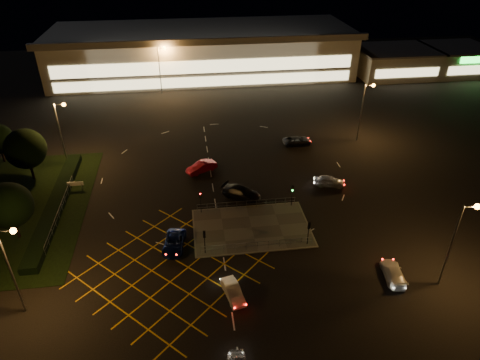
{
  "coord_description": "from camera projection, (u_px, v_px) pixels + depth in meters",
  "views": [
    {
      "loc": [
        -5.07,
        -43.57,
        32.75
      ],
      "look_at": [
        1.68,
        6.28,
        2.0
      ],
      "focal_mm": 32.0,
      "sensor_mm": 36.0,
      "label": 1
    }
  ],
  "objects": [
    {
      "name": "car_queue_white",
      "position": [
        233.0,
        292.0,
        43.09
      ],
      "size": [
        2.29,
        4.25,
        1.33
      ],
      "primitive_type": "imported",
      "rotation": [
        0.0,
        0.0,
        0.23
      ],
      "color": "silver",
      "rests_on": "ground"
    },
    {
      "name": "streetlight_nw",
      "position": [
        62.0,
        125.0,
        63.6
      ],
      "size": [
        1.78,
        0.56,
        10.03
      ],
      "color": "slate",
      "rests_on": "ground"
    },
    {
      "name": "hedge",
      "position": [
        56.0,
        204.0,
        56.68
      ],
      "size": [
        2.0,
        26.0,
        1.0
      ],
      "primitive_type": "cube",
      "color": "black",
      "rests_on": "ground"
    },
    {
      "name": "streetlight_ne",
      "position": [
        365.0,
        104.0,
        70.78
      ],
      "size": [
        1.78,
        0.56,
        10.03
      ],
      "color": "slate",
      "rests_on": "ground"
    },
    {
      "name": "tree_c",
      "position": [
        25.0,
        149.0,
        60.55
      ],
      "size": [
        5.76,
        5.76,
        7.84
      ],
      "color": "black",
      "rests_on": "ground"
    },
    {
      "name": "streetlight_far_left",
      "position": [
        161.0,
        64.0,
        90.56
      ],
      "size": [
        1.78,
        0.56,
        10.03
      ],
      "color": "slate",
      "rests_on": "ground"
    },
    {
      "name": "streetlight_se",
      "position": [
        459.0,
        234.0,
        41.58
      ],
      "size": [
        1.78,
        0.56,
        10.03
      ],
      "color": "slate",
      "rests_on": "ground"
    },
    {
      "name": "signal_se",
      "position": [
        309.0,
        229.0,
        49.12
      ],
      "size": [
        0.28,
        0.3,
        3.15
      ],
      "rotation": [
        0.0,
        0.0,
        3.14
      ],
      "color": "black",
      "rests_on": "pedestrian_island"
    },
    {
      "name": "pedestrian_island",
      "position": [
        252.0,
        228.0,
        53.01
      ],
      "size": [
        14.0,
        9.0,
        0.12
      ],
      "primitive_type": "cube",
      "color": "#4C4944",
      "rests_on": "ground"
    },
    {
      "name": "car_approach_white",
      "position": [
        393.0,
        273.0,
        45.36
      ],
      "size": [
        2.57,
        4.9,
        1.35
      ],
      "primitive_type": "imported",
      "rotation": [
        0.0,
        0.0,
        2.99
      ],
      "color": "#BBBBBB",
      "rests_on": "ground"
    },
    {
      "name": "car_right_silver",
      "position": [
        329.0,
        181.0,
        61.1
      ],
      "size": [
        4.7,
        2.93,
        1.49
      ],
      "primitive_type": "imported",
      "rotation": [
        0.0,
        0.0,
        1.28
      ],
      "color": "silver",
      "rests_on": "ground"
    },
    {
      "name": "car_east_grey",
      "position": [
        297.0,
        141.0,
        72.38
      ],
      "size": [
        5.05,
        2.55,
        1.37
      ],
      "primitive_type": "imported",
      "rotation": [
        0.0,
        0.0,
        1.63
      ],
      "color": "black",
      "rests_on": "ground"
    },
    {
      "name": "car_left_blue",
      "position": [
        174.0,
        243.0,
        49.58
      ],
      "size": [
        3.05,
        5.29,
        1.39
      ],
      "primitive_type": "imported",
      "rotation": [
        0.0,
        0.0,
        6.13
      ],
      "color": "#0D1A50",
      "rests_on": "ground"
    },
    {
      "name": "supermarket",
      "position": [
        203.0,
        51.0,
        104.11
      ],
      "size": [
        72.0,
        26.5,
        10.5
      ],
      "color": "beige",
      "rests_on": "ground"
    },
    {
      "name": "car_circ_red",
      "position": [
        202.0,
        167.0,
        64.5
      ],
      "size": [
        4.96,
        3.75,
        1.57
      ],
      "primitive_type": "imported",
      "rotation": [
        0.0,
        0.0,
        5.22
      ],
      "color": "maroon",
      "rests_on": "ground"
    },
    {
      "name": "retail_unit_b",
      "position": [
        456.0,
        59.0,
        105.54
      ],
      "size": [
        14.8,
        14.8,
        6.35
      ],
      "color": "beige",
      "rests_on": "ground"
    },
    {
      "name": "signal_nw",
      "position": [
        200.0,
        198.0,
        54.49
      ],
      "size": [
        0.28,
        0.3,
        3.15
      ],
      "color": "black",
      "rests_on": "pedestrian_island"
    },
    {
      "name": "streetlight_far_right",
      "position": [
        340.0,
        54.0,
        96.83
      ],
      "size": [
        1.78,
        0.56,
        10.03
      ],
      "color": "slate",
      "rests_on": "ground"
    },
    {
      "name": "ground",
      "position": [
        234.0,
        220.0,
        54.5
      ],
      "size": [
        180.0,
        180.0,
        0.0
      ],
      "primitive_type": "plane",
      "color": "black",
      "rests_on": "ground"
    },
    {
      "name": "car_far_dkgrey",
      "position": [
        241.0,
        192.0,
        58.51
      ],
      "size": [
        5.8,
        4.81,
        1.58
      ],
      "primitive_type": "imported",
      "rotation": [
        0.0,
        0.0,
        1.0
      ],
      "color": "black",
      "rests_on": "ground"
    },
    {
      "name": "streetlight_sw",
      "position": [
        12.0,
        260.0,
        38.46
      ],
      "size": [
        1.78,
        0.56,
        10.03
      ],
      "color": "slate",
      "rests_on": "ground"
    },
    {
      "name": "signal_sw",
      "position": [
        204.0,
        237.0,
        47.74
      ],
      "size": [
        0.28,
        0.3,
        3.15
      ],
      "rotation": [
        0.0,
        0.0,
        3.14
      ],
      "color": "black",
      "rests_on": "pedestrian_island"
    },
    {
      "name": "retail_unit_a",
      "position": [
        394.0,
        62.0,
        103.72
      ],
      "size": [
        18.8,
        14.8,
        6.35
      ],
      "color": "beige",
      "rests_on": "ground"
    },
    {
      "name": "tree_e",
      "position": [
        9.0,
        205.0,
        49.1
      ],
      "size": [
        5.4,
        5.4,
        7.35
      ],
      "color": "black",
      "rests_on": "ground"
    },
    {
      "name": "grass_verge",
      "position": [
        18.0,
        209.0,
        56.35
      ],
      "size": [
        18.0,
        30.0,
        0.08
      ],
      "primitive_type": "cube",
      "color": "black",
      "rests_on": "ground"
    },
    {
      "name": "signal_ne",
      "position": [
        292.0,
        191.0,
        55.87
      ],
      "size": [
        0.28,
        0.3,
        3.15
      ],
      "color": "black",
      "rests_on": "pedestrian_island"
    }
  ]
}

